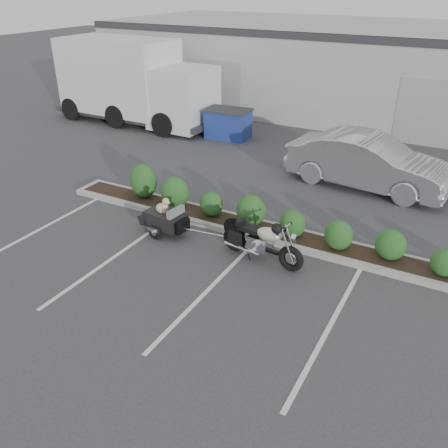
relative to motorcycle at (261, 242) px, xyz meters
The scene contains 8 objects.
ground 2.01m from the motorcycle, 150.13° to the right, with size 90.00×90.00×0.00m, color #38383A.
planter_kerb 1.47m from the motorcycle, 119.01° to the left, with size 12.00×1.00×0.15m, color #9E9E93.
building 16.19m from the motorcycle, 95.99° to the left, with size 26.00×10.00×4.00m, color #9EA099.
motorcycle is the anchor object (origin of this frame).
pet_trailer 2.78m from the motorcycle, behind, with size 1.78×1.00×1.05m.
sedan 5.82m from the motorcycle, 79.48° to the left, with size 1.78×5.09×1.68m, color silver.
dumpster 9.76m from the motorcycle, 122.92° to the left, with size 1.91×1.39×1.20m.
delivery_truck 13.22m from the motorcycle, 140.75° to the left, with size 7.97×2.93×3.62m.
Camera 1 is at (5.58, -7.96, 6.08)m, focal length 38.00 mm.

